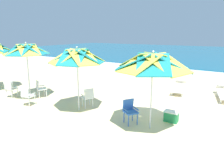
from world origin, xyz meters
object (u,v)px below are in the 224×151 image
at_px(plastic_chair_1, 88,96).
at_px(sun_lounger_1, 179,87).
at_px(beach_umbrella_2, 26,50).
at_px(cooler_box, 171,116).
at_px(plastic_chair_0, 130,110).
at_px(plastic_chair_4, 27,95).
at_px(beach_umbrella_1, 77,56).
at_px(plastic_chair_5, 8,82).
at_px(beach_umbrella_0, 153,62).
at_px(plastic_chair_2, 10,88).
at_px(plastic_chair_3, 40,88).

height_order(plastic_chair_1, sun_lounger_1, plastic_chair_1).
bearing_deg(beach_umbrella_2, cooler_box, 9.33).
xyz_separation_m(plastic_chair_0, cooler_box, (1.25, 0.91, -0.30)).
relative_size(plastic_chair_0, plastic_chair_4, 1.00).
relative_size(beach_umbrella_1, plastic_chair_1, 3.10).
bearing_deg(beach_umbrella_2, plastic_chair_5, 174.66).
bearing_deg(plastic_chair_0, beach_umbrella_1, -178.19).
xyz_separation_m(sun_lounger_1, cooler_box, (0.73, -4.03, -0.08)).
height_order(plastic_chair_0, plastic_chair_1, same).
xyz_separation_m(plastic_chair_4, sun_lounger_1, (5.15, 5.85, -0.22)).
distance_m(beach_umbrella_1, plastic_chair_1, 1.85).
height_order(beach_umbrella_0, sun_lounger_1, beach_umbrella_0).
height_order(beach_umbrella_1, beach_umbrella_2, beach_umbrella_2).
bearing_deg(cooler_box, beach_umbrella_2, -170.67).
relative_size(beach_umbrella_0, plastic_chair_4, 3.07).
bearing_deg(beach_umbrella_2, sun_lounger_1, 40.63).
relative_size(beach_umbrella_2, plastic_chair_2, 3.23).
xyz_separation_m(plastic_chair_1, plastic_chair_4, (-2.39, -1.31, 0.00)).
bearing_deg(beach_umbrella_2, plastic_chair_1, 10.43).
xyz_separation_m(beach_umbrella_1, plastic_chair_2, (-4.06, -0.56, -1.78)).
bearing_deg(plastic_chair_0, plastic_chair_5, 179.89).
relative_size(beach_umbrella_0, plastic_chair_3, 3.07).
distance_m(plastic_chair_4, sun_lounger_1, 7.80).
height_order(plastic_chair_2, cooler_box, plastic_chair_2).
bearing_deg(plastic_chair_0, plastic_chair_1, 170.05).
bearing_deg(plastic_chair_1, plastic_chair_5, -176.03).
distance_m(plastic_chair_1, plastic_chair_4, 2.72).
distance_m(beach_umbrella_2, plastic_chair_2, 2.19).
xyz_separation_m(beach_umbrella_0, plastic_chair_0, (-0.79, 0.00, -1.78)).
height_order(plastic_chair_3, sun_lounger_1, plastic_chair_3).
bearing_deg(sun_lounger_1, plastic_chair_5, -149.17).
distance_m(plastic_chair_2, plastic_chair_4, 1.81).
xyz_separation_m(beach_umbrella_2, sun_lounger_1, (5.99, 5.14, -2.14)).
distance_m(beach_umbrella_1, beach_umbrella_2, 3.11).
bearing_deg(beach_umbrella_0, cooler_box, 63.18).
distance_m(beach_umbrella_0, plastic_chair_5, 8.71).
relative_size(plastic_chair_1, plastic_chair_5, 1.00).
bearing_deg(beach_umbrella_2, plastic_chair_4, -40.76).
relative_size(beach_umbrella_0, plastic_chair_5, 3.07).
relative_size(plastic_chair_1, cooler_box, 1.73).
distance_m(plastic_chair_4, cooler_box, 6.17).
height_order(plastic_chair_1, beach_umbrella_2, beach_umbrella_2).
xyz_separation_m(beach_umbrella_0, sun_lounger_1, (-0.27, 4.94, -2.00)).
bearing_deg(plastic_chair_0, beach_umbrella_2, -177.94).
distance_m(beach_umbrella_1, plastic_chair_3, 3.34).
bearing_deg(beach_umbrella_1, plastic_chair_0, 1.81).
bearing_deg(beach_umbrella_2, plastic_chair_2, -155.36).
xyz_separation_m(beach_umbrella_0, cooler_box, (0.46, 0.91, -2.08)).
bearing_deg(plastic_chair_2, plastic_chair_4, -8.97).
bearing_deg(sun_lounger_1, plastic_chair_0, -95.96).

